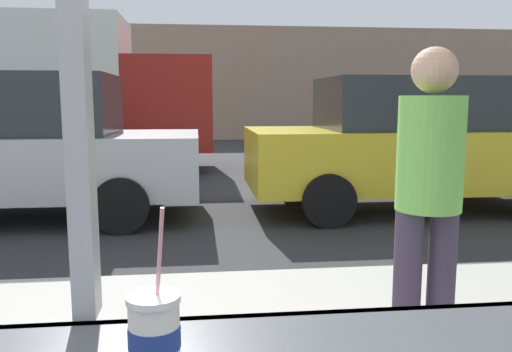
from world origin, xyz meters
TOP-DOWN VIEW (x-y plane):
  - ground_plane at (0.00, 8.00)m, footprint 60.00×60.00m
  - building_facade_far at (0.00, 19.05)m, footprint 28.00×1.20m
  - soda_cup_right at (0.17, -0.22)m, footprint 0.09×0.09m
  - parked_car_silver at (-2.02, 5.70)m, footprint 4.60×2.02m
  - parked_car_yellow at (3.12, 5.70)m, footprint 4.39×1.98m
  - box_truck at (-3.23, 10.21)m, footprint 7.22×2.44m
  - pedestrian at (1.38, 1.34)m, footprint 0.32×0.32m

SIDE VIEW (x-z plane):
  - ground_plane at x=0.00m, z-range 0.00..0.00m
  - parked_car_yellow at x=3.12m, z-range 0.01..1.79m
  - parked_car_silver at x=-2.02m, z-range 0.00..1.81m
  - pedestrian at x=1.38m, z-range 0.23..1.86m
  - soda_cup_right at x=0.17m, z-range 0.94..1.25m
  - box_truck at x=-3.23m, z-range 0.13..3.26m
  - building_facade_far at x=0.00m, z-range 0.00..4.17m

